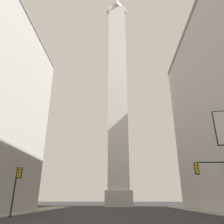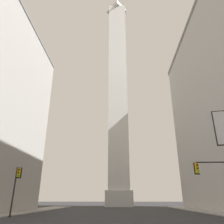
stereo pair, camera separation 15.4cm
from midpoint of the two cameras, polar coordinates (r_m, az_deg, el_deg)
The scene contains 3 objects.
obelisk at distance 74.82m, azimuth 1.61°, elevation 6.82°, with size 7.59×7.59×77.74m.
traffic_light_mid_right at distance 28.00m, azimuth 26.86°, elevation -14.32°, with size 4.54×0.51×5.95m.
traffic_light_mid_left at distance 30.85m, azimuth -23.65°, elevation -16.68°, with size 0.76×0.52×5.75m.
Camera 2 is at (0.43, -0.29, 1.96)m, focal length 35.00 mm.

